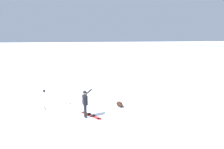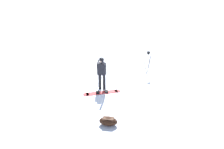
% 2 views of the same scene
% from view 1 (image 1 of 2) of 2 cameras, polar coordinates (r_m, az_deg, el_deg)
% --- Properties ---
extents(ground_plane, '(300.00, 300.00, 0.00)m').
position_cam_1_polar(ground_plane, '(13.39, -10.26, -10.69)').
color(ground_plane, white).
extents(snowboarder, '(0.64, 0.54, 1.70)m').
position_cam_1_polar(snowboarder, '(12.38, -7.57, -7.40)').
color(snowboarder, black).
rests_on(snowboarder, ground_plane).
extents(snowboard, '(1.16, 1.55, 0.10)m').
position_cam_1_polar(snowboard, '(12.90, -5.90, -11.32)').
color(snowboard, '#B23333').
rests_on(snowboard, ground_plane).
extents(gear_bag_large, '(0.50, 0.74, 0.33)m').
position_cam_1_polar(gear_bag_large, '(14.31, 2.10, -8.34)').
color(gear_bag_large, black).
rests_on(gear_bag_large, ground_plane).
extents(camera_tripod, '(0.64, 0.52, 1.41)m').
position_cam_1_polar(camera_tripod, '(14.08, -18.45, -5.70)').
color(camera_tripod, '#262628').
rests_on(camera_tripod, ground_plane).
extents(ski_poles, '(0.25, 0.14, 1.20)m').
position_cam_1_polar(ski_poles, '(11.88, -12.01, -9.48)').
color(ski_poles, gray).
rests_on(ski_poles, ground_plane).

